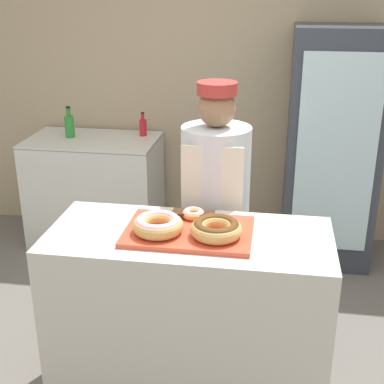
{
  "coord_description": "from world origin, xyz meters",
  "views": [
    {
      "loc": [
        0.38,
        -2.31,
        2.12
      ],
      "look_at": [
        0.0,
        0.1,
        1.15
      ],
      "focal_mm": 50.0,
      "sensor_mm": 36.0,
      "label": 1
    }
  ],
  "objects": [
    {
      "name": "display_counter",
      "position": [
        0.0,
        0.0,
        0.49
      ],
      "size": [
        1.39,
        0.62,
        0.97
      ],
      "color": "beige",
      "rests_on": "ground_plane"
    },
    {
      "name": "brownie_back_left",
      "position": [
        -0.07,
        0.14,
        1.01
      ],
      "size": [
        0.08,
        0.08,
        0.03
      ],
      "color": "#382111",
      "rests_on": "serving_tray"
    },
    {
      "name": "beverage_fridge",
      "position": [
        0.83,
        1.75,
        0.91
      ],
      "size": [
        0.68,
        0.61,
        1.83
      ],
      "color": "#333842",
      "rests_on": "ground_plane"
    },
    {
      "name": "chest_freezer",
      "position": [
        -1.1,
        1.75,
        0.46
      ],
      "size": [
        1.07,
        0.64,
        0.91
      ],
      "color": "silver",
      "rests_on": "ground_plane"
    },
    {
      "name": "brownie_back_right",
      "position": [
        0.07,
        0.14,
        1.01
      ],
      "size": [
        0.08,
        0.08,
        0.03
      ],
      "color": "#382111",
      "rests_on": "serving_tray"
    },
    {
      "name": "donut_chocolate_glaze",
      "position": [
        0.14,
        -0.06,
        1.04
      ],
      "size": [
        0.25,
        0.25,
        0.08
      ],
      "color": "tan",
      "rests_on": "serving_tray"
    },
    {
      "name": "donut_mini_center",
      "position": [
        0.0,
        0.14,
        1.02
      ],
      "size": [
        0.12,
        0.12,
        0.04
      ],
      "color": "tan",
      "rests_on": "serving_tray"
    },
    {
      "name": "baker_person",
      "position": [
        0.06,
        0.55,
        0.84
      ],
      "size": [
        0.4,
        0.4,
        1.61
      ],
      "color": "#4C4C51",
      "rests_on": "ground_plane"
    },
    {
      "name": "bottle_green",
      "position": [
        -1.29,
        1.77,
        1.01
      ],
      "size": [
        0.08,
        0.08,
        0.26
      ],
      "color": "#2D8C38",
      "rests_on": "chest_freezer"
    },
    {
      "name": "serving_tray",
      "position": [
        0.0,
        0.0,
        0.98
      ],
      "size": [
        0.62,
        0.41,
        0.02
      ],
      "color": "#D84C33",
      "rests_on": "display_counter"
    },
    {
      "name": "donut_light_glaze",
      "position": [
        -0.14,
        -0.06,
        1.04
      ],
      "size": [
        0.25,
        0.25,
        0.08
      ],
      "color": "tan",
      "rests_on": "serving_tray"
    },
    {
      "name": "wall_back",
      "position": [
        0.0,
        2.13,
        1.35
      ],
      "size": [
        8.0,
        0.06,
        2.7
      ],
      "color": "tan",
      "rests_on": "ground_plane"
    },
    {
      "name": "bottle_red",
      "position": [
        -0.7,
        1.91,
        0.99
      ],
      "size": [
        0.06,
        0.06,
        0.2
      ],
      "color": "red",
      "rests_on": "chest_freezer"
    }
  ]
}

